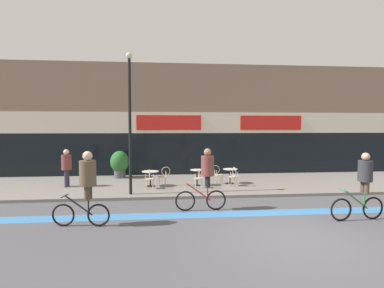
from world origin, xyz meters
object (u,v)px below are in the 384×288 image
at_px(planter_pot, 120,163).
at_px(cafe_chair_0_near, 150,177).
at_px(bistro_table_0, 150,175).
at_px(cyclist_2, 363,182).
at_px(cafe_chair_2_side, 218,173).
at_px(pedestrian_near_end, 67,165).
at_px(cyclist_1, 206,175).
at_px(cafe_chair_0_side, 164,175).
at_px(cafe_chair_1_near, 199,177).
at_px(lamp_post, 130,114).
at_px(cyclist_0, 86,182).
at_px(cafe_chair_2_near, 233,175).
at_px(bistro_table_2, 230,173).
at_px(bistro_table_1, 197,174).

bearing_deg(planter_pot, cafe_chair_0_near, -61.14).
bearing_deg(bistro_table_0, cyclist_2, -38.49).
distance_m(cafe_chair_2_side, pedestrian_near_end, 7.05).
bearing_deg(cyclist_1, cafe_chair_2_side, -106.95).
relative_size(cafe_chair_0_side, cafe_chair_1_near, 1.00).
bearing_deg(pedestrian_near_end, cafe_chair_2_side, -173.66).
distance_m(cafe_chair_0_near, lamp_post, 3.00).
distance_m(cyclist_0, cyclist_1, 3.88).
height_order(cafe_chair_2_near, cafe_chair_2_side, same).
bearing_deg(cyclist_0, cafe_chair_2_side, -125.88).
xyz_separation_m(cafe_chair_2_near, cyclist_1, (-1.79, -3.47, 0.60)).
distance_m(cafe_chair_2_side, cyclist_0, 7.26).
xyz_separation_m(cafe_chair_0_near, cafe_chair_2_near, (3.85, 0.29, 0.00)).
relative_size(cafe_chair_1_near, cyclist_1, 0.42).
distance_m(bistro_table_2, pedestrian_near_end, 7.67).
bearing_deg(bistro_table_2, cyclist_2, -62.99).
xyz_separation_m(cafe_chair_0_side, lamp_post, (-1.36, -1.58, 2.75)).
height_order(cafe_chair_1_near, cyclist_1, cyclist_1).
bearing_deg(pedestrian_near_end, planter_pot, -125.74).
bearing_deg(cafe_chair_2_near, bistro_table_2, -7.33).
distance_m(cafe_chair_2_near, cyclist_0, 7.28).
xyz_separation_m(bistro_table_1, bistro_table_2, (1.66, 0.33, -0.01)).
height_order(cafe_chair_2_side, lamp_post, lamp_post).
height_order(cyclist_0, cyclist_1, cyclist_0).
bearing_deg(cyclist_1, cyclist_2, 160.73).
bearing_deg(cafe_chair_0_near, cyclist_2, -123.59).
relative_size(bistro_table_2, cafe_chair_2_near, 0.80).
bearing_deg(cyclist_0, planter_pot, -83.06).
height_order(lamp_post, pedestrian_near_end, lamp_post).
xyz_separation_m(cyclist_1, pedestrian_near_end, (-5.87, 4.07, -0.09)).
height_order(cafe_chair_2_near, cyclist_2, cyclist_2).
height_order(cafe_chair_1_near, cafe_chair_2_side, same).
bearing_deg(bistro_table_1, cafe_chair_0_side, 178.21).
bearing_deg(cafe_chair_2_side, cafe_chair_1_near, -141.06).
bearing_deg(cafe_chair_0_side, lamp_post, 46.91).
relative_size(cyclist_0, pedestrian_near_end, 1.26).
height_order(cafe_chair_2_near, cyclist_1, cyclist_1).
relative_size(cafe_chair_1_near, cafe_chair_2_side, 1.00).
bearing_deg(cafe_chair_0_side, cafe_chair_2_near, 171.52).
height_order(cafe_chair_2_side, cyclist_2, cyclist_2).
xyz_separation_m(bistro_table_1, cyclist_0, (-3.77, -5.08, 0.65)).
relative_size(cafe_chair_0_near, cyclist_1, 0.42).
bearing_deg(cafe_chair_0_side, cyclist_0, 64.16).
bearing_deg(cafe_chair_0_near, pedestrian_near_end, 78.31).
height_order(bistro_table_2, pedestrian_near_end, pedestrian_near_end).
height_order(planter_pot, pedestrian_near_end, pedestrian_near_end).
distance_m(bistro_table_0, cyclist_1, 4.37).
height_order(bistro_table_0, pedestrian_near_end, pedestrian_near_end).
bearing_deg(planter_pot, cafe_chair_2_near, -27.35).
height_order(bistro_table_0, cyclist_1, cyclist_1).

